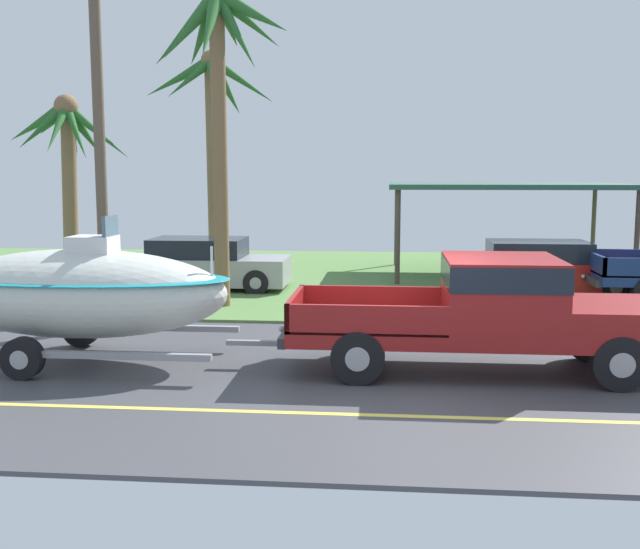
% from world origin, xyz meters
% --- Properties ---
extents(ground, '(36.00, 22.00, 0.11)m').
position_xyz_m(ground, '(0.00, 8.38, -0.01)').
color(ground, '#424247').
extents(pickup_truck_towing, '(5.93, 2.03, 1.80)m').
position_xyz_m(pickup_truck_towing, '(1.43, 0.53, 1.01)').
color(pickup_truck_towing, maroon).
rests_on(pickup_truck_towing, ground).
extents(boat_on_trailer, '(6.05, 2.42, 2.42)m').
position_xyz_m(boat_on_trailer, '(-5.29, 0.53, 1.16)').
color(boat_on_trailer, gray).
rests_on(boat_on_trailer, ground).
extents(parked_sedan_near, '(4.32, 1.84, 1.38)m').
position_xyz_m(parked_sedan_near, '(-5.15, 8.31, 0.67)').
color(parked_sedan_near, '#99999E').
rests_on(parked_sedan_near, ground).
extents(parked_sedan_far, '(4.37, 1.81, 1.38)m').
position_xyz_m(parked_sedan_far, '(3.65, 8.24, 0.67)').
color(parked_sedan_far, '#B21E19').
rests_on(parked_sedan_far, ground).
extents(carport_awning, '(6.83, 4.88, 2.78)m').
position_xyz_m(carport_awning, '(3.12, 11.71, 2.65)').
color(carport_awning, '#4C4238').
rests_on(carport_awning, ground).
extents(palm_tree_near_left, '(3.57, 2.64, 5.20)m').
position_xyz_m(palm_tree_near_left, '(-9.10, 8.92, 3.82)').
color(palm_tree_near_left, brown).
rests_on(palm_tree_near_left, ground).
extents(palm_tree_near_right, '(3.84, 2.90, 6.58)m').
position_xyz_m(palm_tree_near_right, '(-5.42, 10.57, 4.86)').
color(palm_tree_near_right, brown).
rests_on(palm_tree_near_right, ground).
extents(palm_tree_far_left, '(3.26, 3.18, 7.21)m').
position_xyz_m(palm_tree_far_left, '(-4.10, 5.61, 5.58)').
color(palm_tree_far_left, brown).
rests_on(palm_tree_far_left, ground).
extents(utility_pole, '(0.24, 1.80, 8.08)m').
position_xyz_m(utility_pole, '(-6.44, 4.58, 4.19)').
color(utility_pole, brown).
rests_on(utility_pole, ground).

